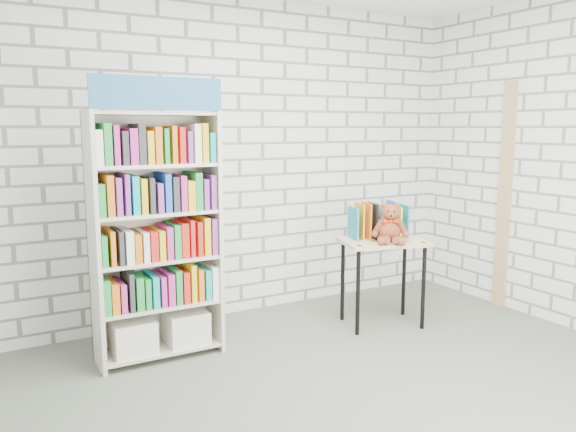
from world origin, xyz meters
TOP-DOWN VIEW (x-y plane):
  - ground at (0.00, 0.00)m, footprint 4.50×4.50m
  - room_shell at (0.00, 0.00)m, footprint 4.52×4.02m
  - bookshelf at (-0.96, 1.36)m, footprint 0.90×0.35m
  - display_table at (0.91, 1.08)m, footprint 0.79×0.64m
  - table_books at (0.94, 1.19)m, footprint 0.52×0.33m
  - teddy_bear at (0.89, 0.98)m, footprint 0.32×0.31m
  - door_trim at (2.23, 0.95)m, footprint 0.05×0.12m

SIDE VIEW (x-z plane):
  - ground at x=0.00m, z-range 0.00..0.00m
  - display_table at x=0.91m, z-range 0.27..1.01m
  - teddy_bear at x=0.89m, z-range 0.71..1.04m
  - table_books at x=0.94m, z-range 0.74..1.03m
  - bookshelf at x=-0.96m, z-range -0.09..1.93m
  - door_trim at x=2.23m, z-range 0.00..2.10m
  - room_shell at x=0.00m, z-range 0.38..3.19m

